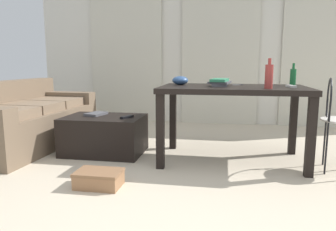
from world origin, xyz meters
name	(u,v)px	position (x,y,z in m)	size (l,w,h in m)	color
ground_plane	(213,160)	(0.00, 1.31, 0.00)	(8.22, 8.22, 0.00)	beige
wall_back	(220,40)	(0.00, 3.42, 1.33)	(5.97, 0.10, 2.66)	silver
curtains	(220,52)	(0.00, 3.34, 1.13)	(4.25, 0.03, 2.26)	beige
couch	(25,121)	(-2.18, 1.49, 0.30)	(0.92, 1.84, 0.76)	brown
coffee_table	(104,135)	(-1.17, 1.37, 0.20)	(0.83, 0.58, 0.40)	black
craft_table	(233,96)	(0.17, 1.33, 0.64)	(1.39, 0.82, 0.74)	black
bottle_near	(293,77)	(0.75, 1.51, 0.83)	(0.06, 0.06, 0.22)	#195B2D
bottle_far	(269,76)	(0.47, 1.10, 0.85)	(0.07, 0.07, 0.26)	#99332D
bowl	(180,80)	(-0.36, 1.47, 0.78)	(0.17, 0.17, 0.09)	#2D4C7A
book_stack	(220,82)	(0.04, 1.34, 0.78)	(0.23, 0.31, 0.07)	#4C4C51
tv_remote_on_table	(291,86)	(0.70, 1.29, 0.75)	(0.05, 0.15, 0.02)	#B7B7B2
scissors	(239,85)	(0.24, 1.53, 0.74)	(0.12, 0.08, 0.00)	#9EA0A5
tv_remote_primary	(127,117)	(-0.89, 1.31, 0.41)	(0.04, 0.17, 0.02)	black
magazine	(96,114)	(-1.28, 1.44, 0.41)	(0.16, 0.23, 0.03)	#4C4C51
shoebox	(99,179)	(-0.86, 0.45, 0.06)	(0.36, 0.24, 0.13)	#996B47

